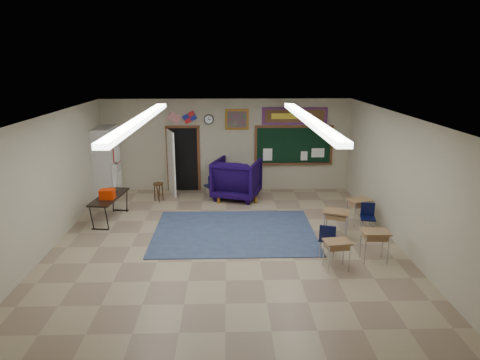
{
  "coord_description": "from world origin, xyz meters",
  "views": [
    {
      "loc": [
        0.07,
        -9.19,
        4.16
      ],
      "look_at": [
        0.37,
        1.5,
        1.17
      ],
      "focal_mm": 32.0,
      "sensor_mm": 36.0,
      "label": 1
    }
  ],
  "objects_px": {
    "student_desk_front_right": "(359,210)",
    "wingback_armchair": "(237,179)",
    "student_desk_front_left": "(336,223)",
    "folding_table": "(110,207)",
    "wooden_stool": "(159,192)"
  },
  "relations": [
    {
      "from": "student_desk_front_left",
      "to": "wooden_stool",
      "type": "relative_size",
      "value": 1.28
    },
    {
      "from": "student_desk_front_right",
      "to": "wooden_stool",
      "type": "relative_size",
      "value": 1.24
    },
    {
      "from": "wingback_armchair",
      "to": "student_desk_front_left",
      "type": "xyz_separation_m",
      "value": [
        2.32,
        -3.28,
        -0.22
      ]
    },
    {
      "from": "student_desk_front_right",
      "to": "wooden_stool",
      "type": "xyz_separation_m",
      "value": [
        -5.54,
        2.13,
        -0.1
      ]
    },
    {
      "from": "student_desk_front_left",
      "to": "wooden_stool",
      "type": "xyz_separation_m",
      "value": [
        -4.72,
        3.04,
        -0.11
      ]
    },
    {
      "from": "wingback_armchair",
      "to": "student_desk_front_right",
      "type": "xyz_separation_m",
      "value": [
        3.14,
        -2.37,
        -0.23
      ]
    },
    {
      "from": "student_desk_front_left",
      "to": "folding_table",
      "type": "bearing_deg",
      "value": -172.48
    },
    {
      "from": "student_desk_front_left",
      "to": "folding_table",
      "type": "xyz_separation_m",
      "value": [
        -5.76,
        1.43,
        -0.03
      ]
    },
    {
      "from": "student_desk_front_right",
      "to": "wingback_armchair",
      "type": "bearing_deg",
      "value": 124.46
    },
    {
      "from": "wingback_armchair",
      "to": "wooden_stool",
      "type": "bearing_deg",
      "value": 23.77
    },
    {
      "from": "wingback_armchair",
      "to": "student_desk_front_left",
      "type": "relative_size",
      "value": 1.9
    },
    {
      "from": "student_desk_front_right",
      "to": "folding_table",
      "type": "bearing_deg",
      "value": 156.96
    },
    {
      "from": "folding_table",
      "to": "wooden_stool",
      "type": "relative_size",
      "value": 2.99
    },
    {
      "from": "student_desk_front_left",
      "to": "folding_table",
      "type": "distance_m",
      "value": 5.94
    },
    {
      "from": "wingback_armchair",
      "to": "folding_table",
      "type": "height_order",
      "value": "wingback_armchair"
    }
  ]
}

